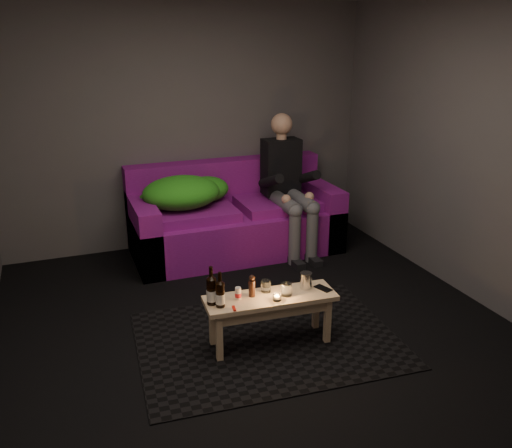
{
  "coord_description": "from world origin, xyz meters",
  "views": [
    {
      "loc": [
        -1.37,
        -3.45,
        2.26
      ],
      "look_at": [
        0.31,
        0.98,
        0.58
      ],
      "focal_mm": 38.0,
      "sensor_mm": 36.0,
      "label": 1
    }
  ],
  "objects_px": {
    "person": "(287,182)",
    "beer_bottle_b": "(220,294)",
    "steel_cup": "(306,280)",
    "sofa": "(234,220)",
    "beer_bottle_a": "(211,290)",
    "coffee_table": "(270,305)"
  },
  "relations": [
    {
      "from": "beer_bottle_b",
      "to": "steel_cup",
      "type": "relative_size",
      "value": 2.13
    },
    {
      "from": "sofa",
      "to": "steel_cup",
      "type": "relative_size",
      "value": 17.39
    },
    {
      "from": "sofa",
      "to": "person",
      "type": "relative_size",
      "value": 1.5
    },
    {
      "from": "person",
      "to": "steel_cup",
      "type": "distance_m",
      "value": 1.84
    },
    {
      "from": "beer_bottle_a",
      "to": "steel_cup",
      "type": "distance_m",
      "value": 0.75
    },
    {
      "from": "beer_bottle_b",
      "to": "person",
      "type": "bearing_deg",
      "value": 53.59
    },
    {
      "from": "coffee_table",
      "to": "beer_bottle_b",
      "type": "height_order",
      "value": "beer_bottle_b"
    },
    {
      "from": "person",
      "to": "beer_bottle_a",
      "type": "distance_m",
      "value": 2.19
    },
    {
      "from": "sofa",
      "to": "beer_bottle_b",
      "type": "distance_m",
      "value": 2.09
    },
    {
      "from": "sofa",
      "to": "steel_cup",
      "type": "distance_m",
      "value": 1.9
    },
    {
      "from": "steel_cup",
      "to": "sofa",
      "type": "bearing_deg",
      "value": 88.38
    },
    {
      "from": "coffee_table",
      "to": "steel_cup",
      "type": "xyz_separation_m",
      "value": [
        0.31,
        0.03,
        0.14
      ]
    },
    {
      "from": "sofa",
      "to": "beer_bottle_a",
      "type": "relative_size",
      "value": 7.46
    },
    {
      "from": "coffee_table",
      "to": "beer_bottle_a",
      "type": "bearing_deg",
      "value": 175.25
    },
    {
      "from": "person",
      "to": "steel_cup",
      "type": "xyz_separation_m",
      "value": [
        -0.6,
        -1.71,
        -0.29
      ]
    },
    {
      "from": "person",
      "to": "beer_bottle_b",
      "type": "xyz_separation_m",
      "value": [
        -1.3,
        -1.77,
        -0.25
      ]
    },
    {
      "from": "beer_bottle_a",
      "to": "beer_bottle_b",
      "type": "height_order",
      "value": "beer_bottle_a"
    },
    {
      "from": "sofa",
      "to": "coffee_table",
      "type": "relative_size",
      "value": 2.17
    },
    {
      "from": "sofa",
      "to": "beer_bottle_a",
      "type": "xyz_separation_m",
      "value": [
        -0.8,
        -1.89,
        0.17
      ]
    },
    {
      "from": "beer_bottle_b",
      "to": "sofa",
      "type": "bearing_deg",
      "value": 68.76
    },
    {
      "from": "beer_bottle_a",
      "to": "beer_bottle_b",
      "type": "xyz_separation_m",
      "value": [
        0.05,
        -0.06,
        -0.01
      ]
    },
    {
      "from": "steel_cup",
      "to": "coffee_table",
      "type": "bearing_deg",
      "value": -174.15
    }
  ]
}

